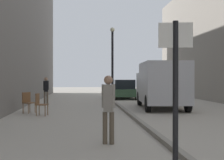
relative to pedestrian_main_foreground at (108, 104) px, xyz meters
The scene contains 10 objects.
ground_plane 5.80m from the pedestrian_main_foreground, 92.13° to the left, with size 80.00×80.00×0.00m, color #A8A093.
kerb_strip 5.94m from the pedestrian_main_foreground, 76.54° to the left, with size 0.16×40.00×0.12m, color gray.
pedestrian_main_foreground is the anchor object (origin of this frame).
pedestrian_mid_block 11.70m from the pedestrian_main_foreground, 104.03° to the left, with size 0.31×0.24×1.63m.
delivery_van 9.00m from the pedestrian_main_foreground, 67.53° to the left, with size 2.42×5.11×2.38m.
parked_car 16.55m from the pedestrian_main_foreground, 81.33° to the left, with size 1.91×4.23×1.45m.
street_sign_post 2.40m from the pedestrian_main_foreground, 64.03° to the right, with size 0.60×0.12×2.60m.
lamp_post 12.04m from the pedestrian_main_foreground, 84.17° to the left, with size 0.28×0.28×4.76m.
cafe_chair_near_window 7.53m from the pedestrian_main_foreground, 114.42° to the left, with size 0.62×0.62×0.94m.
cafe_chair_by_doorway 6.31m from the pedestrian_main_foreground, 112.63° to the left, with size 0.51×0.51×0.94m.
Camera 1 is at (-0.38, -1.11, 1.60)m, focal length 49.50 mm.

